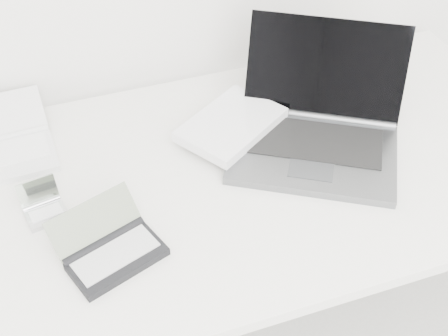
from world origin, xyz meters
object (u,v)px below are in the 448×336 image
object	(u,v)px
laptop_large	(295,128)
palmtop_charcoal	(111,249)
desk	(230,186)
netbook_open_white	(5,146)

from	to	relation	value
laptop_large	palmtop_charcoal	bearing A→B (deg)	-126.58
desk	netbook_open_white	bearing A→B (deg)	152.89
laptop_large	palmtop_charcoal	xyz separation A→B (m)	(-0.50, -0.21, -0.02)
desk	palmtop_charcoal	size ratio (longest dim) A/B	6.78
desk	netbook_open_white	world-z (taller)	netbook_open_white
palmtop_charcoal	netbook_open_white	bearing A→B (deg)	94.19
desk	palmtop_charcoal	distance (m)	0.36
desk	netbook_open_white	xyz separation A→B (m)	(-0.49, 0.25, 0.06)
netbook_open_white	palmtop_charcoal	world-z (taller)	palmtop_charcoal
desk	laptop_large	distance (m)	0.22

